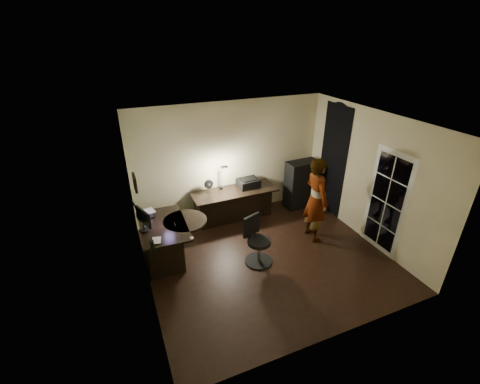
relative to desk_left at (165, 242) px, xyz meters
name	(u,v)px	position (x,y,z in m)	size (l,w,h in m)	color
floor	(267,258)	(1.83, -0.75, -0.40)	(4.50, 4.00, 0.01)	black
ceiling	(274,123)	(1.83, -0.75, 2.31)	(4.50, 4.00, 0.01)	silver
wall_back	(230,160)	(1.83, 1.25, 0.96)	(4.50, 0.01, 2.70)	beige
wall_front	(343,265)	(1.83, -2.76, 0.96)	(4.50, 0.01, 2.70)	beige
wall_left	(141,224)	(-0.42, -0.75, 0.96)	(0.01, 4.00, 2.70)	beige
wall_right	(369,178)	(4.08, -0.75, 0.96)	(0.01, 4.00, 2.70)	beige
green_wall_overlay	(142,223)	(-0.41, -0.75, 0.96)	(0.00, 4.00, 2.70)	#4A6227
arched_doorway	(333,161)	(4.07, 0.40, 0.91)	(0.01, 0.90, 2.60)	black
french_door	(386,203)	(4.07, -1.30, 0.66)	(0.02, 0.92, 2.10)	white
framed_picture	(135,183)	(-0.39, -0.30, 1.46)	(0.04, 0.30, 0.25)	black
desk_left	(165,242)	(0.00, 0.00, 0.00)	(0.83, 1.35, 0.78)	black
desk_right	(235,205)	(1.78, 0.88, -0.02)	(1.97, 0.69, 0.74)	black
cabinet	(301,184)	(3.56, 0.84, 0.21)	(0.80, 0.40, 1.20)	black
laptop_stand	(145,215)	(-0.27, 0.37, 0.46)	(0.25, 0.21, 0.10)	silver
laptop	(145,207)	(-0.24, 0.37, 0.62)	(0.33, 0.31, 0.22)	silver
monitor	(143,223)	(-0.35, -0.08, 0.56)	(0.09, 0.46, 0.30)	black
mouse	(192,238)	(0.37, -0.67, 0.42)	(0.06, 0.09, 0.03)	silver
phone	(153,216)	(-0.12, 0.36, 0.41)	(0.07, 0.13, 0.01)	black
pen	(175,224)	(0.20, -0.10, 0.41)	(0.01, 0.12, 0.01)	black
speaker	(152,246)	(-0.31, -0.75, 0.50)	(0.08, 0.08, 0.19)	black
notepad	(156,240)	(-0.20, -0.49, 0.41)	(0.15, 0.21, 0.01)	silver
desk_fan	(209,186)	(1.22, 1.03, 0.50)	(0.21, 0.11, 0.32)	black
headphones	(256,183)	(2.37, 0.98, 0.39)	(0.21, 0.09, 0.10)	navy
printer	(248,183)	(2.17, 0.96, 0.45)	(0.48, 0.38, 0.22)	black
desk_lamp	(221,175)	(1.53, 1.08, 0.70)	(0.17, 0.33, 0.72)	black
office_chair	(259,241)	(1.62, -0.79, 0.08)	(0.53, 0.53, 0.95)	black
person	(316,200)	(3.06, -0.46, 0.52)	(0.65, 0.43, 1.81)	#D8A88C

